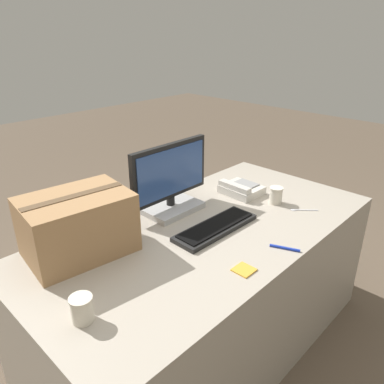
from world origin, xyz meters
The scene contains 11 objects.
ground_plane centered at (0.00, 0.00, 0.00)m, with size 12.00×12.00×0.00m, color brown.
office_desk centered at (0.00, 0.00, 0.36)m, with size 1.80×0.90×0.72m.
monitor centered at (0.01, 0.27, 0.87)m, with size 0.49×0.23×0.36m.
keyboard centered at (0.01, -0.04, 0.73)m, with size 0.46×0.15×0.03m.
desk_phone centered at (0.44, 0.13, 0.75)m, with size 0.19×0.22×0.08m.
paper_cup_left centered at (-0.75, -0.12, 0.77)m, with size 0.08×0.08×0.09m.
paper_cup_right centered at (0.47, -0.08, 0.77)m, with size 0.07×0.07×0.09m.
spoon centered at (0.48, -0.23, 0.72)m, with size 0.11×0.12×0.00m.
cardboard_box centered at (-0.53, 0.26, 0.85)m, with size 0.46×0.35×0.27m.
pen_marker centered at (0.09, -0.37, 0.73)m, with size 0.06×0.13×0.01m.
sticky_note_pad centered at (-0.16, -0.33, 0.72)m, with size 0.08×0.08×0.01m.
Camera 1 is at (-1.19, -1.04, 1.61)m, focal length 35.00 mm.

